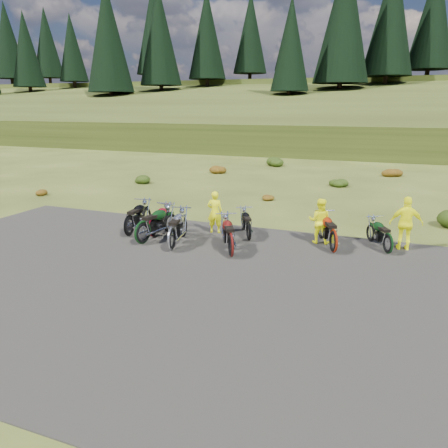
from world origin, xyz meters
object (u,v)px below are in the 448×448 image
at_px(motorcycle_3, 172,251).
at_px(motorcycle_7, 387,254).
at_px(person_middle, 215,213).
at_px(motorcycle_0, 130,236).

height_order(motorcycle_3, motorcycle_7, motorcycle_3).
xyz_separation_m(motorcycle_3, motorcycle_7, (6.73, 2.29, 0.00)).
xyz_separation_m(motorcycle_7, person_middle, (-6.19, 0.18, 0.80)).
bearing_deg(person_middle, motorcycle_0, 19.46).
bearing_deg(motorcycle_3, motorcycle_0, 56.14).
bearing_deg(person_middle, motorcycle_7, 168.56).
xyz_separation_m(motorcycle_3, person_middle, (0.54, 2.47, 0.80)).
bearing_deg(person_middle, motorcycle_3, 67.84).
distance_m(motorcycle_7, person_middle, 6.24).
height_order(motorcycle_0, motorcycle_3, motorcycle_3).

